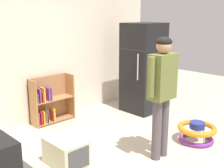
{
  "coord_description": "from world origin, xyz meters",
  "views": [
    {
      "loc": [
        -2.76,
        -2.25,
        1.97
      ],
      "look_at": [
        -0.09,
        0.5,
        1.02
      ],
      "focal_mm": 46.13,
      "sensor_mm": 36.0,
      "label": 1
    }
  ],
  "objects_px": {
    "refrigerator": "(143,68)",
    "bookshelf": "(49,103)",
    "standing_person": "(162,88)",
    "pet_carrier": "(66,152)",
    "baby_walker": "(197,132)"
  },
  "relations": [
    {
      "from": "refrigerator",
      "to": "pet_carrier",
      "type": "distance_m",
      "value": 2.62
    },
    {
      "from": "bookshelf",
      "to": "baby_walker",
      "type": "height_order",
      "value": "bookshelf"
    },
    {
      "from": "bookshelf",
      "to": "standing_person",
      "type": "xyz_separation_m",
      "value": [
        0.38,
        -2.21,
        0.64
      ]
    },
    {
      "from": "pet_carrier",
      "to": "bookshelf",
      "type": "bearing_deg",
      "value": 65.64
    },
    {
      "from": "standing_person",
      "to": "baby_walker",
      "type": "relative_size",
      "value": 2.77
    },
    {
      "from": "standing_person",
      "to": "baby_walker",
      "type": "height_order",
      "value": "standing_person"
    },
    {
      "from": "standing_person",
      "to": "refrigerator",
      "type": "bearing_deg",
      "value": 46.85
    },
    {
      "from": "standing_person",
      "to": "pet_carrier",
      "type": "xyz_separation_m",
      "value": [
        -1.05,
        0.74,
        -0.83
      ]
    },
    {
      "from": "bookshelf",
      "to": "baby_walker",
      "type": "bearing_deg",
      "value": -62.57
    },
    {
      "from": "refrigerator",
      "to": "bookshelf",
      "type": "bearing_deg",
      "value": 156.7
    },
    {
      "from": "refrigerator",
      "to": "bookshelf",
      "type": "distance_m",
      "value": 1.98
    },
    {
      "from": "baby_walker",
      "to": "pet_carrier",
      "type": "bearing_deg",
      "value": 155.81
    },
    {
      "from": "refrigerator",
      "to": "standing_person",
      "type": "relative_size",
      "value": 1.06
    },
    {
      "from": "refrigerator",
      "to": "bookshelf",
      "type": "relative_size",
      "value": 2.09
    },
    {
      "from": "standing_person",
      "to": "pet_carrier",
      "type": "relative_size",
      "value": 3.03
    }
  ]
}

